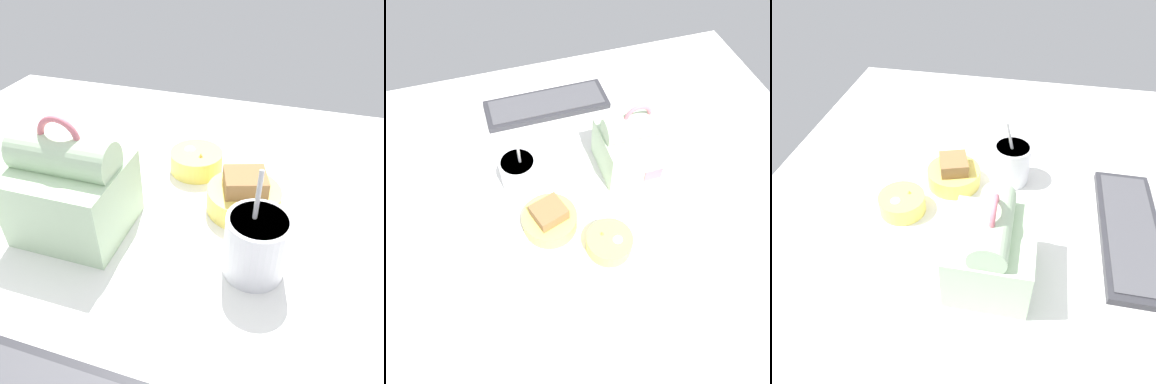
% 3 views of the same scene
% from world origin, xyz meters
% --- Properties ---
extents(desk_surface, '(1.40, 1.10, 0.02)m').
position_xyz_m(desk_surface, '(0.00, 0.00, 0.01)').
color(desk_surface, white).
rests_on(desk_surface, ground).
extents(lunch_bag, '(0.17, 0.16, 0.21)m').
position_xyz_m(lunch_bag, '(0.16, 0.05, 0.10)').
color(lunch_bag, '#B7D6AD').
rests_on(lunch_bag, desk_surface).
extents(soup_cup, '(0.09, 0.09, 0.17)m').
position_xyz_m(soup_cup, '(-0.14, 0.05, 0.07)').
color(soup_cup, silver).
rests_on(soup_cup, desk_surface).
extents(bento_bowl_sandwich, '(0.13, 0.13, 0.08)m').
position_xyz_m(bento_bowl_sandwich, '(-0.09, -0.08, 0.05)').
color(bento_bowl_sandwich, '#EFD65B').
rests_on(bento_bowl_sandwich, desk_surface).
extents(bento_bowl_snacks, '(0.11, 0.11, 0.05)m').
position_xyz_m(bento_bowl_snacks, '(0.02, -0.18, 0.04)').
color(bento_bowl_snacks, '#EFD65B').
rests_on(bento_bowl_snacks, desk_surface).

